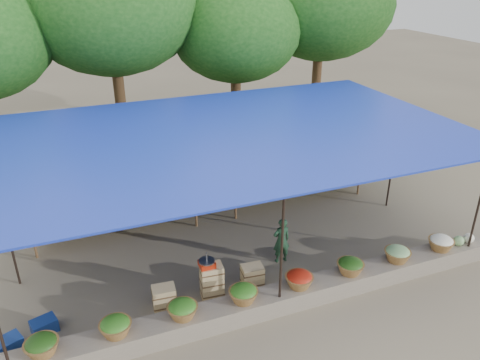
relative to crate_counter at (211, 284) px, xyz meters
name	(u,v)px	position (x,y,z in m)	size (l,w,h in m)	color
ground	(228,239)	(1.10, 1.94, -0.31)	(60.00, 60.00, 0.00)	#6B604F
stone_curb	(276,300)	(1.10, -0.81, -0.11)	(10.60, 0.55, 0.40)	#6E6358
stall_canopy	(226,138)	(1.10, 2.00, 2.37)	(10.80, 6.60, 2.82)	black
produce_baskets	(272,286)	(1.00, -0.81, 0.25)	(8.98, 0.58, 0.34)	brown
netting_backdrop	(191,149)	(1.10, 5.09, 0.94)	(10.60, 0.06, 2.50)	#1C4E20
tree_row	(175,16)	(1.60, 8.03, 4.39)	(16.51, 5.50, 7.12)	#371F14
fruit_table_left	(116,211)	(-1.39, 3.29, 0.30)	(4.21, 0.95, 0.93)	#4F2F1F
fruit_table_right	(293,180)	(3.61, 3.29, 0.30)	(4.21, 0.95, 0.93)	#4F2F1F
crate_counter	(211,284)	(0.00, 0.00, 0.00)	(2.38, 0.38, 0.77)	tan
weighing_scale	(207,263)	(-0.06, 0.00, 0.54)	(0.33, 0.33, 0.35)	red
vendor_seated	(281,240)	(1.90, 0.61, 0.25)	(0.41, 0.27, 1.12)	#1B3C26
customer_left	(94,192)	(-1.83, 4.09, 0.56)	(0.84, 0.66, 1.73)	slate
customer_mid	(211,172)	(1.38, 4.10, 0.58)	(1.15, 0.66, 1.78)	slate
customer_right	(347,155)	(5.77, 3.88, 0.51)	(0.96, 0.40, 1.65)	slate
blue_crate_front	(44,326)	(-3.22, 0.20, -0.18)	(0.45, 0.32, 0.27)	navy
blue_crate_back	(8,345)	(-3.82, -0.09, -0.17)	(0.46, 0.33, 0.28)	navy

